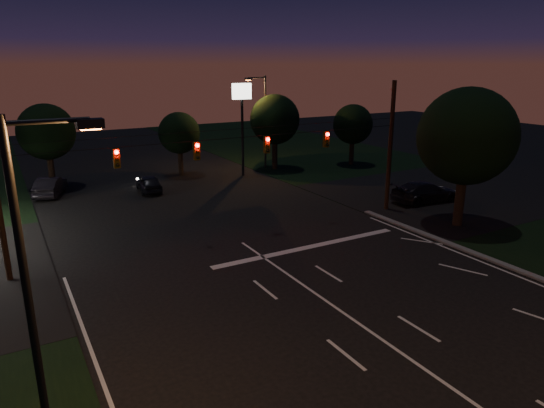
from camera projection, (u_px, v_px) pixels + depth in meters
ground at (424, 369)px, 16.56m from camera, size 140.00×140.00×0.00m
cross_street_right at (452, 192)px, 39.43m from camera, size 20.00×16.00×0.02m
stop_bar at (309, 247)px, 27.59m from camera, size 12.00×0.50×0.01m
utility_pole_right at (386, 209)px, 34.79m from camera, size 0.30×0.30×9.00m
utility_pole_left at (10, 280)px, 23.37m from camera, size 0.28×0.28×8.00m
signal_span at (233, 147)px, 27.52m from camera, size 24.00×0.40×1.56m
pole_sign_right at (242, 108)px, 43.67m from camera, size 1.80×0.30×8.40m
street_light_left at (37, 275)px, 11.43m from camera, size 2.20×0.35×9.00m
street_light_right_far at (263, 115)px, 47.16m from camera, size 2.20×0.35×9.00m
tree_right_near at (465, 137)px, 29.91m from camera, size 6.00×6.00×8.76m
tree_far_b at (47, 132)px, 39.97m from camera, size 4.60×4.60×6.98m
tree_far_c at (179, 133)px, 44.54m from camera, size 3.80×3.80×5.86m
tree_far_d at (274, 120)px, 46.93m from camera, size 4.80×4.80×7.30m
tree_far_e at (352, 125)px, 49.24m from camera, size 4.00×4.00×6.18m
car_oncoming_a at (149, 183)px, 39.42m from camera, size 2.04×4.21×1.38m
car_oncoming_b at (50, 186)px, 38.22m from camera, size 3.04×4.86×1.51m
car_cross at (425, 192)px, 36.41m from camera, size 5.64×2.76×1.58m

